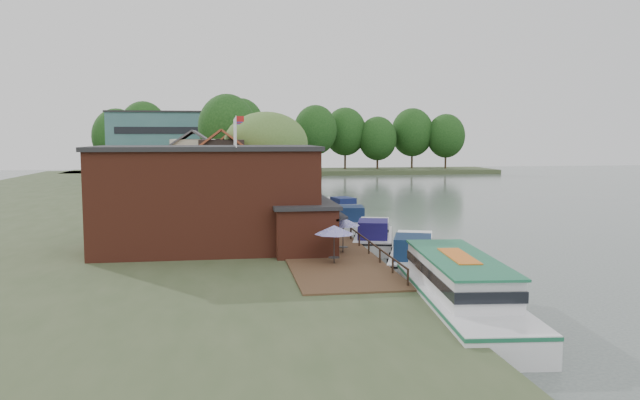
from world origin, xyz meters
name	(u,v)px	position (x,y,z in m)	size (l,w,h in m)	color
ground	(422,254)	(0.00, 0.00, 0.00)	(260.00, 260.00, 0.00)	#4C5854
land_bank	(101,204)	(-30.00, 35.00, 0.50)	(50.00, 140.00, 1.00)	#384728
quay_deck	(301,224)	(-8.00, 10.00, 1.05)	(6.00, 50.00, 0.10)	#47301E
quay_rail	(330,218)	(-5.30, 10.50, 1.50)	(0.20, 49.00, 1.00)	black
pub	(236,197)	(-14.00, -1.00, 4.65)	(20.00, 11.00, 7.30)	maroon
hotel_block	(184,146)	(-22.00, 70.00, 7.15)	(25.40, 12.40, 12.30)	#38666B
cottage_a	(222,176)	(-15.00, 14.00, 5.25)	(8.60, 7.60, 8.50)	black
cottage_b	(195,170)	(-18.00, 24.00, 5.25)	(9.60, 8.60, 8.50)	beige
cottage_c	(231,166)	(-14.00, 33.00, 5.25)	(7.60, 7.60, 8.50)	black
willow	(266,163)	(-10.50, 19.00, 6.21)	(8.60, 8.60, 10.43)	#476B2D
umbrella_0	(334,244)	(-8.15, -7.76, 2.29)	(2.45, 2.45, 2.38)	#231C9A
umbrella_1	(343,235)	(-6.92, -4.24, 2.29)	(2.28, 2.28, 2.38)	navy
umbrella_2	(325,227)	(-7.50, -0.26, 2.29)	(2.41, 2.41, 2.38)	#1D1B98
umbrella_3	(324,222)	(-7.15, 2.38, 2.29)	(2.08, 2.08, 2.38)	navy
umbrella_4	(314,217)	(-7.55, 5.29, 2.29)	(2.13, 2.13, 2.38)	navy
umbrella_5	(316,213)	(-6.95, 8.18, 2.29)	(1.96, 1.96, 2.38)	#1A4B92
cruiser_0	(414,250)	(-2.25, -5.17, 1.27)	(3.36, 10.39, 2.54)	white
cruiser_1	(374,232)	(-2.98, 3.14, 1.23)	(3.27, 10.10, 2.46)	silver
cruiser_2	(350,217)	(-2.88, 13.31, 1.22)	(3.24, 10.01, 2.43)	silver
cruiser_3	(337,206)	(-2.27, 23.70, 1.10)	(2.97, 9.20, 2.20)	silver
tour_boat	(462,289)	(-3.40, -16.75, 1.54)	(3.97, 14.09, 3.07)	silver
swan	(463,297)	(-2.06, -13.59, 0.22)	(0.44, 0.44, 0.44)	white
bank_tree_0	(227,144)	(-14.32, 42.66, 7.88)	(8.01, 8.01, 13.76)	#143811
bank_tree_1	(241,144)	(-12.24, 49.01, 7.78)	(6.78, 6.78, 13.56)	#143811
bank_tree_2	(242,145)	(-11.89, 58.12, 7.51)	(7.73, 7.73, 13.01)	#143811
bank_tree_3	(236,146)	(-12.52, 77.59, 7.07)	(7.95, 7.95, 12.14)	#143811
bank_tree_4	(210,145)	(-17.67, 86.40, 7.06)	(8.68, 8.68, 12.12)	#143811
bank_tree_5	(237,141)	(-12.07, 93.24, 7.95)	(8.65, 8.65, 13.89)	#143811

